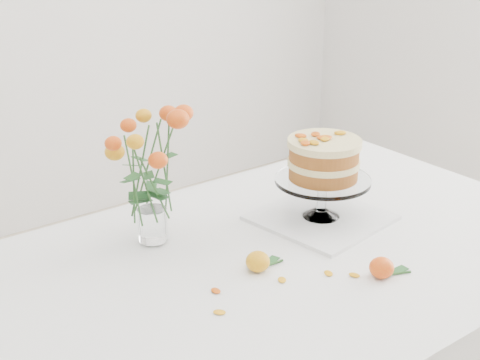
# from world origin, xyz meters

# --- Properties ---
(table) EXTENTS (1.43, 0.93, 0.76)m
(table) POSITION_xyz_m (0.00, 0.00, 0.67)
(table) COLOR tan
(table) RESTS_ON ground
(napkin) EXTENTS (0.34, 0.34, 0.01)m
(napkin) POSITION_xyz_m (0.16, 0.07, 0.76)
(napkin) COLOR white
(napkin) RESTS_ON table
(cake_stand) EXTENTS (0.24, 0.24, 0.22)m
(cake_stand) POSITION_xyz_m (0.16, 0.07, 0.91)
(cake_stand) COLOR white
(cake_stand) RESTS_ON napkin
(rose_vase) EXTENTS (0.29, 0.29, 0.35)m
(rose_vase) POSITION_xyz_m (-0.25, 0.23, 0.96)
(rose_vase) COLOR white
(rose_vase) RESTS_ON table
(loose_rose_near) EXTENTS (0.10, 0.05, 0.05)m
(loose_rose_near) POSITION_xyz_m (-0.13, -0.03, 0.78)
(loose_rose_near) COLOR gold
(loose_rose_near) RESTS_ON table
(loose_rose_far) EXTENTS (0.09, 0.06, 0.05)m
(loose_rose_far) POSITION_xyz_m (0.06, -0.22, 0.78)
(loose_rose_far) COLOR red
(loose_rose_far) RESTS_ON table
(stray_petal_a) EXTENTS (0.03, 0.02, 0.00)m
(stray_petal_a) POSITION_xyz_m (-0.12, -0.10, 0.76)
(stray_petal_a) COLOR orange
(stray_petal_a) RESTS_ON table
(stray_petal_b) EXTENTS (0.03, 0.02, 0.00)m
(stray_petal_b) POSITION_xyz_m (-0.02, -0.14, 0.76)
(stray_petal_b) COLOR orange
(stray_petal_b) RESTS_ON table
(stray_petal_c) EXTENTS (0.03, 0.02, 0.00)m
(stray_petal_c) POSITION_xyz_m (0.02, -0.18, 0.76)
(stray_petal_c) COLOR orange
(stray_petal_c) RESTS_ON table
(stray_petal_d) EXTENTS (0.03, 0.02, 0.00)m
(stray_petal_d) POSITION_xyz_m (-0.26, -0.05, 0.76)
(stray_petal_d) COLOR orange
(stray_petal_d) RESTS_ON table
(stray_petal_e) EXTENTS (0.03, 0.02, 0.00)m
(stray_petal_e) POSITION_xyz_m (-0.30, -0.12, 0.76)
(stray_petal_e) COLOR orange
(stray_petal_e) RESTS_ON table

